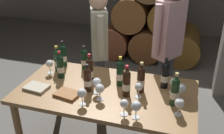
% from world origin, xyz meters
% --- Properties ---
extents(barrel_stack, '(1.86, 0.90, 1.69)m').
position_xyz_m(barrel_stack, '(0.00, 2.60, 0.66)').
color(barrel_stack, brown).
rests_on(barrel_stack, ground_plane).
extents(dining_table, '(1.70, 0.90, 0.76)m').
position_xyz_m(dining_table, '(0.00, 0.00, 0.67)').
color(dining_table, olive).
rests_on(dining_table, ground_plane).
extents(wine_bottle_0, '(0.07, 0.07, 0.31)m').
position_xyz_m(wine_bottle_0, '(-0.20, 0.09, 0.89)').
color(wine_bottle_0, black).
rests_on(wine_bottle_0, dining_table).
extents(wine_bottle_1, '(0.07, 0.07, 0.31)m').
position_xyz_m(wine_bottle_1, '(0.53, 0.21, 0.89)').
color(wine_bottle_1, black).
rests_on(wine_bottle_1, dining_table).
extents(wine_bottle_2, '(0.07, 0.07, 0.31)m').
position_xyz_m(wine_bottle_2, '(0.21, -0.04, 0.89)').
color(wine_bottle_2, black).
rests_on(wine_bottle_2, dining_table).
extents(wine_bottle_3, '(0.07, 0.07, 0.31)m').
position_xyz_m(wine_bottle_3, '(0.64, -0.05, 0.89)').
color(wine_bottle_3, '#19381E').
rests_on(wine_bottle_3, dining_table).
extents(wine_bottle_4, '(0.07, 0.07, 0.30)m').
position_xyz_m(wine_bottle_4, '(0.32, 0.08, 0.89)').
color(wine_bottle_4, black).
rests_on(wine_bottle_4, dining_table).
extents(wine_bottle_5, '(0.07, 0.07, 0.29)m').
position_xyz_m(wine_bottle_5, '(-0.52, 0.11, 0.89)').
color(wine_bottle_5, black).
rests_on(wine_bottle_5, dining_table).
extents(wine_bottle_6, '(0.07, 0.07, 0.31)m').
position_xyz_m(wine_bottle_6, '(0.10, 0.13, 0.89)').
color(wine_bottle_6, black).
rests_on(wine_bottle_6, dining_table).
extents(wine_bottle_7, '(0.07, 0.07, 0.30)m').
position_xyz_m(wine_bottle_7, '(-0.62, 0.36, 0.89)').
color(wine_bottle_7, black).
rests_on(wine_bottle_7, dining_table).
extents(wine_bottle_8, '(0.07, 0.07, 0.28)m').
position_xyz_m(wine_bottle_8, '(-0.16, -0.06, 0.88)').
color(wine_bottle_8, black).
rests_on(wine_bottle_8, dining_table).
extents(wine_bottle_9, '(0.07, 0.07, 0.29)m').
position_xyz_m(wine_bottle_9, '(-0.62, 0.23, 0.89)').
color(wine_bottle_9, '#19381E').
rests_on(wine_bottle_9, dining_table).
extents(wine_bottle_10, '(0.07, 0.07, 0.27)m').
position_xyz_m(wine_bottle_10, '(-0.36, 0.35, 0.88)').
color(wine_bottle_10, black).
rests_on(wine_bottle_10, dining_table).
extents(wine_glass_0, '(0.08, 0.08, 0.16)m').
position_xyz_m(wine_glass_0, '(-0.00, -0.17, 0.87)').
color(wine_glass_0, white).
rests_on(wine_glass_0, dining_table).
extents(wine_glass_1, '(0.08, 0.08, 0.15)m').
position_xyz_m(wine_glass_1, '(-0.68, 0.16, 0.87)').
color(wine_glass_1, white).
rests_on(wine_glass_1, dining_table).
extents(wine_glass_2, '(0.08, 0.08, 0.16)m').
position_xyz_m(wine_glass_2, '(-0.12, -0.29, 0.87)').
color(wine_glass_2, white).
rests_on(wine_glass_2, dining_table).
extents(wine_glass_3, '(0.07, 0.07, 0.15)m').
position_xyz_m(wine_glass_3, '(0.61, 0.15, 0.86)').
color(wine_glass_3, white).
rests_on(wine_glass_3, dining_table).
extents(wine_glass_4, '(0.09, 0.09, 0.16)m').
position_xyz_m(wine_glass_4, '(0.69, 0.04, 0.87)').
color(wine_glass_4, white).
rests_on(wine_glass_4, dining_table).
extents(wine_glass_5, '(0.07, 0.07, 0.15)m').
position_xyz_m(wine_glass_5, '(0.32, -0.03, 0.86)').
color(wine_glass_5, white).
rests_on(wine_glass_5, dining_table).
extents(wine_glass_6, '(0.09, 0.09, 0.16)m').
position_xyz_m(wine_glass_6, '(-0.06, -0.08, 0.87)').
color(wine_glass_6, white).
rests_on(wine_glass_6, dining_table).
extents(wine_glass_7, '(0.08, 0.08, 0.16)m').
position_xyz_m(wine_glass_7, '(0.36, -0.34, 0.87)').
color(wine_glass_7, white).
rests_on(wine_glass_7, dining_table).
extents(wine_glass_8, '(0.07, 0.07, 0.15)m').
position_xyz_m(wine_glass_8, '(0.26, -0.32, 0.86)').
color(wine_glass_8, white).
rests_on(wine_glass_8, dining_table).
extents(wine_glass_9, '(0.08, 0.08, 0.15)m').
position_xyz_m(wine_glass_9, '(0.69, -0.20, 0.87)').
color(wine_glass_9, white).
rests_on(wine_glass_9, dining_table).
extents(tasting_notebook, '(0.24, 0.20, 0.03)m').
position_xyz_m(tasting_notebook, '(-0.31, -0.19, 0.77)').
color(tasting_notebook, '#936038').
rests_on(tasting_notebook, dining_table).
extents(leather_ledger, '(0.24, 0.18, 0.03)m').
position_xyz_m(leather_ledger, '(-0.65, -0.17, 0.77)').
color(leather_ledger, '#B2A893').
rests_on(leather_ledger, dining_table).
extents(sommelier_presenting, '(0.33, 0.43, 1.72)m').
position_xyz_m(sommelier_presenting, '(0.49, 0.75, 1.04)').
color(sommelier_presenting, '#383842').
rests_on(sommelier_presenting, ground_plane).
extents(taster_seated_left, '(0.29, 0.46, 1.54)m').
position_xyz_m(taster_seated_left, '(-0.32, 0.72, 0.92)').
color(taster_seated_left, '#383842').
rests_on(taster_seated_left, ground_plane).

